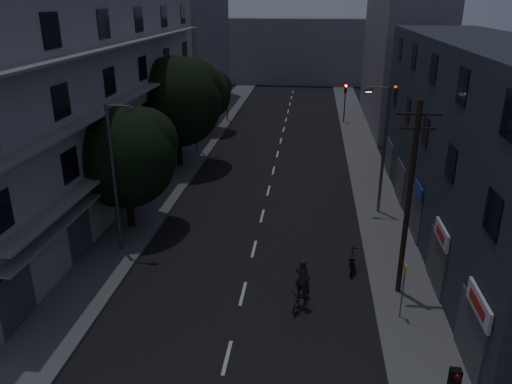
% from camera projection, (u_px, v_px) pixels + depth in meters
% --- Properties ---
extents(ground, '(160.00, 160.00, 0.00)m').
position_uv_depth(ground, '(274.00, 169.00, 40.58)').
color(ground, black).
rests_on(ground, ground).
extents(sidewalk_left, '(3.00, 90.00, 0.15)m').
position_uv_depth(sidewalk_left, '(184.00, 164.00, 41.33)').
color(sidewalk_left, '#565659').
rests_on(sidewalk_left, ground).
extents(sidewalk_right, '(3.00, 90.00, 0.15)m').
position_uv_depth(sidewalk_right, '(368.00, 171.00, 39.76)').
color(sidewalk_right, '#565659').
rests_on(sidewalk_right, ground).
extents(lane_markings, '(0.15, 60.50, 0.01)m').
position_uv_depth(lane_markings, '(279.00, 147.00, 46.36)').
color(lane_markings, beige).
rests_on(lane_markings, ground).
extents(building_left, '(7.00, 36.00, 14.00)m').
position_uv_depth(building_left, '(86.00, 95.00, 32.80)').
color(building_left, '#A5A5A0').
rests_on(building_left, ground).
extents(building_right, '(6.19, 28.00, 11.00)m').
position_uv_depth(building_right, '(479.00, 145.00, 27.14)').
color(building_right, '#272D36').
rests_on(building_right, ground).
extents(building_far_left, '(6.00, 20.00, 16.00)m').
position_uv_depth(building_far_left, '(191.00, 42.00, 60.20)').
color(building_far_left, slate).
rests_on(building_far_left, ground).
extents(building_far_right, '(6.00, 20.00, 13.00)m').
position_uv_depth(building_far_right, '(400.00, 63.00, 52.68)').
color(building_far_right, slate).
rests_on(building_far_right, ground).
extents(building_far_end, '(24.00, 8.00, 10.00)m').
position_uv_depth(building_far_end, '(296.00, 50.00, 80.39)').
color(building_far_end, slate).
rests_on(building_far_end, ground).
extents(tree_near, '(5.85, 5.85, 7.22)m').
position_uv_depth(tree_near, '(126.00, 154.00, 28.50)').
color(tree_near, black).
rests_on(tree_near, sidewalk_left).
extents(tree_mid, '(7.10, 7.10, 8.73)m').
position_uv_depth(tree_mid, '(178.00, 98.00, 39.07)').
color(tree_mid, black).
rests_on(tree_mid, sidewalk_left).
extents(tree_far, '(5.11, 5.11, 6.32)m').
position_uv_depth(tree_far, '(206.00, 92.00, 49.97)').
color(tree_far, black).
rests_on(tree_far, sidewalk_left).
extents(traffic_signal_far_right, '(0.28, 0.37, 4.10)m').
position_uv_depth(traffic_signal_far_right, '(345.00, 95.00, 54.00)').
color(traffic_signal_far_right, black).
rests_on(traffic_signal_far_right, sidewalk_right).
extents(traffic_signal_far_left, '(0.28, 0.37, 4.10)m').
position_uv_depth(traffic_signal_far_left, '(227.00, 94.00, 54.80)').
color(traffic_signal_far_left, black).
rests_on(traffic_signal_far_left, sidewalk_left).
extents(street_lamp_left_near, '(1.51, 0.25, 8.00)m').
position_uv_depth(street_lamp_left_near, '(115.00, 172.00, 25.71)').
color(street_lamp_left_near, '#54565B').
rests_on(street_lamp_left_near, sidewalk_left).
extents(street_lamp_right, '(1.51, 0.25, 8.00)m').
position_uv_depth(street_lamp_right, '(382.00, 144.00, 30.53)').
color(street_lamp_right, '#515258').
rests_on(street_lamp_right, sidewalk_right).
extents(street_lamp_left_far, '(1.51, 0.25, 8.00)m').
position_uv_depth(street_lamp_left_far, '(196.00, 102.00, 43.07)').
color(street_lamp_left_far, '#5C5F63').
rests_on(street_lamp_left_far, sidewalk_left).
extents(utility_pole, '(1.80, 0.24, 9.00)m').
position_uv_depth(utility_pole, '(409.00, 198.00, 21.70)').
color(utility_pole, black).
rests_on(utility_pole, sidewalk_right).
extents(bus_stop_sign, '(0.06, 0.35, 2.52)m').
position_uv_depth(bus_stop_sign, '(404.00, 281.00, 20.91)').
color(bus_stop_sign, '#595B60').
rests_on(bus_stop_sign, sidewalk_right).
extents(motorcycle, '(0.51, 1.76, 1.13)m').
position_uv_depth(motorcycle, '(352.00, 263.00, 25.29)').
color(motorcycle, black).
rests_on(motorcycle, ground).
extents(cyclist, '(1.27, 2.03, 2.42)m').
position_uv_depth(cyclist, '(302.00, 291.00, 22.17)').
color(cyclist, black).
rests_on(cyclist, ground).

